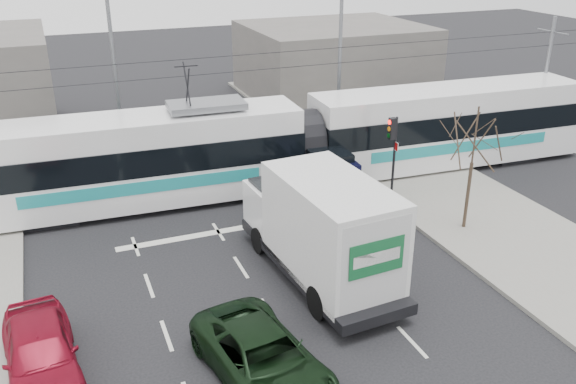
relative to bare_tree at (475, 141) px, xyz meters
name	(u,v)px	position (x,y,z in m)	size (l,w,h in m)	color
ground	(318,301)	(-7.60, -2.50, -3.79)	(120.00, 120.00, 0.00)	black
sidewalk_right	(535,250)	(1.40, -2.50, -3.72)	(6.00, 60.00, 0.15)	gray
rails	(230,189)	(-7.60, 7.50, -3.78)	(60.00, 1.60, 0.03)	#33302D
building_right	(333,61)	(4.40, 21.50, -1.29)	(12.00, 10.00, 5.00)	#67625E
bare_tree	(475,141)	(0.00, 0.00, 0.00)	(2.40, 2.40, 5.00)	#47382B
traffic_signal	(393,140)	(-1.13, 4.00, -1.05)	(0.44, 0.44, 3.60)	black
street_lamp_near	(337,53)	(-0.29, 11.50, 1.32)	(2.38, 0.25, 9.00)	slate
street_lamp_far	(110,63)	(-11.79, 13.50, 1.32)	(2.38, 0.25, 9.00)	slate
catenary	(227,109)	(-7.60, 7.50, 0.09)	(60.00, 0.20, 7.00)	black
tram	(304,141)	(-4.10, 6.90, -1.67)	(29.44, 4.27, 5.99)	white
silver_pickup	(311,227)	(-6.51, 0.64, -2.74)	(2.37, 5.94, 2.12)	black
box_truck	(321,229)	(-6.93, -1.19, -1.88)	(3.19, 7.92, 3.88)	black
navy_pickup	(336,182)	(-3.81, 4.08, -2.68)	(2.30, 5.45, 2.26)	black
green_car	(263,359)	(-10.54, -5.44, -3.07)	(2.41, 5.23, 1.45)	black
red_car	(40,352)	(-16.05, -3.04, -3.00)	(1.88, 4.66, 1.59)	maroon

